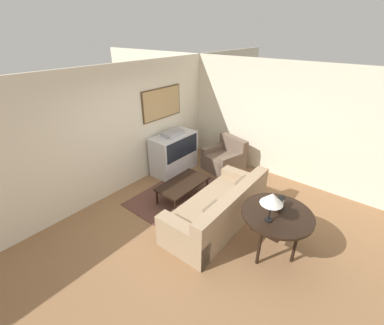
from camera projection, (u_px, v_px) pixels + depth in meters
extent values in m
plane|color=#8E6642|center=(201.00, 221.00, 4.92)|extent=(12.00, 12.00, 0.00)
cube|color=beige|center=(123.00, 130.00, 5.49)|extent=(12.00, 0.06, 2.70)
cube|color=#4C381E|center=(162.00, 103.00, 6.08)|extent=(1.22, 0.03, 0.73)
cube|color=tan|center=(162.00, 103.00, 6.07)|extent=(1.17, 0.01, 0.68)
cube|color=beige|center=(269.00, 120.00, 6.09)|extent=(0.06, 12.00, 2.70)
cube|color=brown|center=(181.00, 195.00, 5.67)|extent=(2.12, 1.48, 0.01)
cube|color=silver|center=(174.00, 163.00, 6.58)|extent=(1.19, 0.58, 0.44)
cube|color=silver|center=(174.00, 145.00, 6.35)|extent=(1.19, 0.58, 0.54)
cube|color=black|center=(183.00, 148.00, 6.19)|extent=(1.07, 0.01, 0.48)
cube|color=#9E9EA3|center=(173.00, 133.00, 6.21)|extent=(0.53, 0.32, 0.09)
cube|color=#9E8466|center=(216.00, 212.00, 4.81)|extent=(2.25, 0.98, 0.44)
cube|color=#9E8466|center=(235.00, 201.00, 4.42)|extent=(2.24, 0.26, 0.39)
cube|color=#9E8466|center=(242.00, 186.00, 5.47)|extent=(0.26, 0.95, 0.60)
cube|color=#9E8466|center=(182.00, 239.00, 4.08)|extent=(0.26, 0.95, 0.60)
cube|color=#715F49|center=(242.00, 187.00, 4.85)|extent=(0.36, 0.13, 0.34)
cube|color=#715F49|center=(212.00, 214.00, 4.15)|extent=(0.36, 0.13, 0.34)
cube|color=brown|center=(223.00, 162.00, 6.62)|extent=(1.02, 1.04, 0.42)
cube|color=brown|center=(233.00, 145.00, 6.59)|extent=(0.40, 0.88, 0.41)
cube|color=brown|center=(215.00, 155.00, 6.84)|extent=(0.84, 0.37, 0.56)
cube|color=brown|center=(233.00, 165.00, 6.34)|extent=(0.84, 0.37, 0.56)
cube|color=black|center=(183.00, 183.00, 5.43)|extent=(1.14, 0.62, 0.04)
cylinder|color=black|center=(175.00, 207.00, 5.02)|extent=(0.04, 0.04, 0.34)
cylinder|color=black|center=(207.00, 185.00, 5.74)|extent=(0.04, 0.04, 0.34)
cylinder|color=black|center=(157.00, 197.00, 5.31)|extent=(0.04, 0.04, 0.34)
cylinder|color=black|center=(189.00, 177.00, 6.03)|extent=(0.04, 0.04, 0.34)
cylinder|color=black|center=(277.00, 214.00, 3.92)|extent=(1.09, 1.09, 0.04)
cube|color=black|center=(277.00, 217.00, 3.95)|extent=(0.93, 0.44, 0.08)
cylinder|color=black|center=(259.00, 246.00, 3.87)|extent=(0.05, 0.05, 0.74)
cylinder|color=black|center=(280.00, 220.00, 4.40)|extent=(0.05, 0.05, 0.74)
cylinder|color=black|center=(296.00, 244.00, 3.91)|extent=(0.05, 0.05, 0.74)
cylinder|color=black|center=(268.00, 220.00, 3.76)|extent=(0.11, 0.11, 0.02)
cylinder|color=black|center=(271.00, 208.00, 3.66)|extent=(0.02, 0.02, 0.42)
cone|color=silver|center=(272.00, 198.00, 3.58)|extent=(0.33, 0.33, 0.17)
cube|color=black|center=(280.00, 203.00, 3.99)|extent=(0.17, 0.09, 0.18)
cylinder|color=white|center=(283.00, 202.00, 3.95)|extent=(0.09, 0.01, 0.09)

